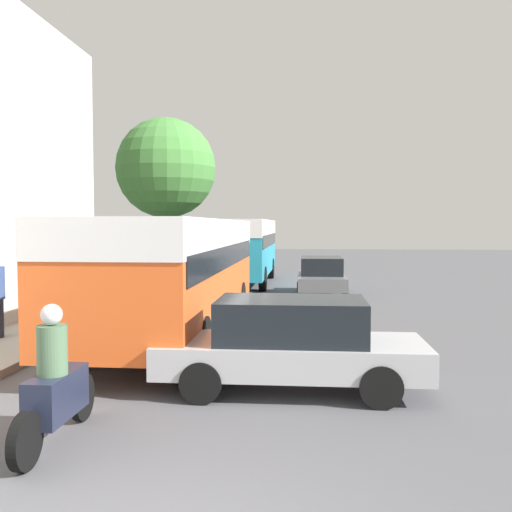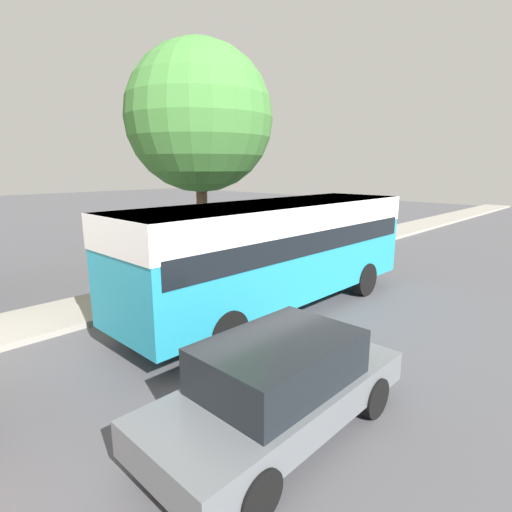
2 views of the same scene
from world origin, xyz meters
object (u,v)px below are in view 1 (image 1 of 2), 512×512
car_crossing (321,275)px  bus_lead (175,260)px  bus_following (243,242)px  pedestrian_near_curb (110,278)px  motorcycle_behind_lead (55,388)px  car_far_curb (291,343)px

car_crossing → bus_lead: bearing=-113.8°
car_crossing → bus_following: bearing=131.5°
bus_following → pedestrian_near_curb: (-3.21, -8.66, -0.85)m
motorcycle_behind_lead → pedestrian_near_curb: 10.94m
motorcycle_behind_lead → bus_lead: bearing=90.7°
motorcycle_behind_lead → pedestrian_near_curb: size_ratio=1.27×
motorcycle_behind_lead → pedestrian_near_curb: bearing=106.0°
motorcycle_behind_lead → car_far_curb: (2.81, 2.50, 0.09)m
car_far_curb → pedestrian_near_curb: size_ratio=2.43×
bus_following → car_far_curb: (2.61, -16.67, -1.13)m
motorcycle_behind_lead → car_far_curb: 3.76m
bus_lead → car_crossing: size_ratio=2.41×
bus_lead → car_far_curb: bearing=-56.2°
bus_lead → car_crossing: bus_lead is taller
car_far_curb → pedestrian_near_curb: (-5.82, 8.01, 0.27)m
bus_following → car_crossing: bearing=-48.5°
bus_lead → pedestrian_near_curb: bus_lead is taller
car_crossing → car_far_curb: size_ratio=0.99×
car_crossing → pedestrian_near_curb: 8.19m
motorcycle_behind_lead → car_far_curb: size_ratio=0.52×
bus_lead → pedestrian_near_curb: size_ratio=5.76×
motorcycle_behind_lead → car_crossing: motorcycle_behind_lead is taller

